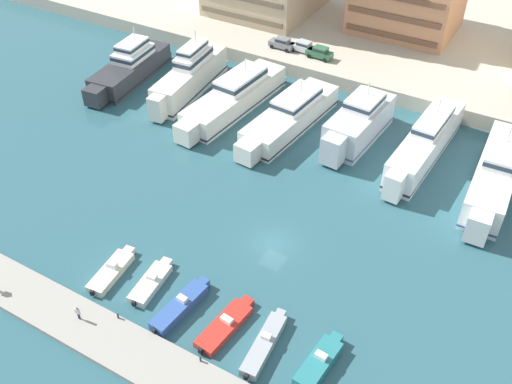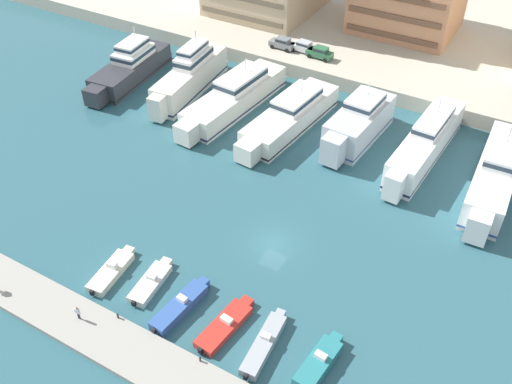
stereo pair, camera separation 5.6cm
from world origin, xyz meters
The scene contains 22 objects.
ground_plane centered at (0.00, 0.00, 0.00)m, with size 400.00×400.00×0.00m, color #2D5B66.
quay_promenade centered at (0.00, 68.05, 1.14)m, with size 180.00×70.00×2.28m, color #BCB29E.
pier_dock centered at (0.00, -18.11, 0.26)m, with size 120.00×4.77×0.53m, color #9E998E.
yacht_charcoal_far_left centered at (-36.06, 20.40, 2.04)m, with size 6.28×18.75×7.45m.
yacht_ivory_left centered at (-25.92, 21.89, 2.60)m, with size 5.27×19.20×8.65m.
yacht_ivory_mid_left centered at (-17.82, 21.08, 1.91)m, with size 6.34×22.41×6.56m.
yacht_ivory_center_left centered at (-8.82, 20.67, 1.79)m, with size 6.50×20.91×6.25m.
yacht_silver_center centered at (0.09, 22.61, 2.43)m, with size 5.59×15.51×7.54m.
yacht_white_center_right centered at (8.95, 22.93, 2.25)m, with size 4.73×21.21×7.16m.
yacht_white_mid_right centered at (17.90, 20.80, 2.20)m, with size 4.91×21.00×7.08m.
motorboat_cream_far_left centered at (-11.98, -11.77, 0.42)m, with size 2.51×6.83×1.37m.
motorboat_cream_left centered at (-7.66, -10.95, 0.39)m, with size 2.47×6.49×1.19m.
motorboat_blue_mid_left centered at (-3.36, -12.00, 0.54)m, with size 2.31×7.59×1.49m.
motorboat_red_center_left centered at (1.37, -11.66, 0.38)m, with size 2.69×7.40×1.16m.
motorboat_grey_center centered at (5.48, -11.66, 0.47)m, with size 2.11×7.79×1.33m.
motorboat_teal_center_right centered at (10.49, -11.02, 0.55)m, with size 2.37×6.64×1.51m.
car_grey_far_left centered at (-18.75, 37.09, 3.26)m, with size 4.14×2.00×1.80m.
car_silver_left centered at (-15.31, 37.67, 3.26)m, with size 4.21×2.15×1.80m.
car_green_mid_left centered at (-12.19, 37.09, 3.26)m, with size 4.16×2.03×1.80m.
pedestrian_near_edge centered at (-10.53, -17.81, 1.48)m, with size 0.62×0.25×1.61m.
bollard_west centered at (-7.51, -15.97, 0.85)m, with size 0.20×0.20×0.61m.
bollard_west_mid centered at (1.61, -15.97, 0.85)m, with size 0.20×0.20×0.61m.
Camera 1 is at (19.78, -37.94, 42.98)m, focal length 40.00 mm.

